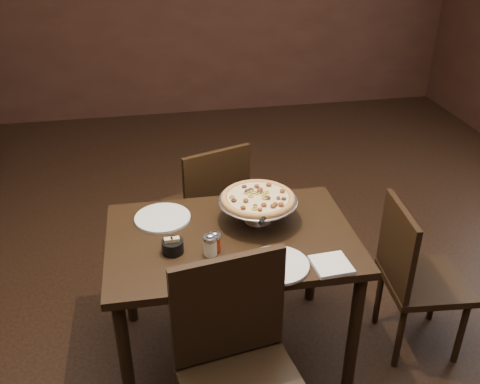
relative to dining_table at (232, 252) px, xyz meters
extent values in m
cube|color=black|center=(-0.02, 0.09, -0.64)|extent=(6.00, 7.00, 0.02)
cube|color=black|center=(0.00, 0.00, 0.08)|extent=(1.17, 0.79, 0.04)
cylinder|color=black|center=(-0.53, -0.32, -0.29)|extent=(0.06, 0.06, 0.69)
cylinder|color=black|center=(0.52, -0.33, -0.29)|extent=(0.06, 0.06, 0.69)
cylinder|color=black|center=(-0.52, 0.33, -0.29)|extent=(0.06, 0.06, 0.69)
cylinder|color=black|center=(0.53, 0.32, -0.29)|extent=(0.06, 0.06, 0.69)
cylinder|color=#B8B8C0|center=(0.15, 0.10, 0.10)|extent=(0.13, 0.13, 0.01)
cylinder|color=#B8B8C0|center=(0.15, 0.10, 0.15)|extent=(0.03, 0.03, 0.10)
cylinder|color=#B8B8C0|center=(0.15, 0.10, 0.21)|extent=(0.09, 0.09, 0.01)
cylinder|color=#9F9FA4|center=(0.15, 0.10, 0.21)|extent=(0.37, 0.37, 0.01)
torus|color=#9F9FA4|center=(0.15, 0.10, 0.22)|extent=(0.38, 0.38, 0.01)
cylinder|color=brown|center=(0.15, 0.10, 0.22)|extent=(0.35, 0.35, 0.01)
torus|color=brown|center=(0.15, 0.10, 0.23)|extent=(0.36, 0.36, 0.03)
cylinder|color=tan|center=(0.15, 0.10, 0.23)|extent=(0.30, 0.30, 0.01)
cylinder|color=beige|center=(-0.12, -0.13, 0.13)|extent=(0.06, 0.06, 0.08)
cylinder|color=#B8B8C0|center=(-0.12, -0.13, 0.18)|extent=(0.06, 0.06, 0.02)
ellipsoid|color=#B8B8C0|center=(-0.12, -0.13, 0.20)|extent=(0.03, 0.03, 0.01)
cylinder|color=maroon|center=(-0.09, -0.10, 0.13)|extent=(0.05, 0.05, 0.07)
cylinder|color=#B8B8C0|center=(-0.09, -0.10, 0.17)|extent=(0.06, 0.06, 0.02)
ellipsoid|color=#B8B8C0|center=(-0.09, -0.10, 0.19)|extent=(0.03, 0.03, 0.01)
cylinder|color=black|center=(-0.28, -0.08, 0.13)|extent=(0.10, 0.10, 0.06)
cube|color=tan|center=(-0.29, -0.08, 0.14)|extent=(0.04, 0.03, 0.07)
cube|color=tan|center=(-0.27, -0.08, 0.14)|extent=(0.04, 0.03, 0.07)
cube|color=silver|center=(0.38, -0.31, 0.10)|extent=(0.17, 0.17, 0.02)
cylinder|color=silver|center=(-0.31, 0.21, 0.10)|extent=(0.27, 0.27, 0.01)
cylinder|color=silver|center=(0.15, -0.27, 0.10)|extent=(0.27, 0.27, 0.01)
cone|color=#B8B8C0|center=(0.14, -0.06, 0.22)|extent=(0.17, 0.17, 0.00)
cylinder|color=black|center=(0.14, -0.06, 0.22)|extent=(0.09, 0.12, 0.02)
cube|color=black|center=(-0.04, 0.77, -0.21)|extent=(0.53, 0.53, 0.04)
cube|color=black|center=(0.02, 0.60, 0.04)|extent=(0.40, 0.16, 0.43)
cylinder|color=black|center=(0.06, 0.99, -0.43)|extent=(0.04, 0.04, 0.40)
cylinder|color=black|center=(-0.25, 0.88, -0.43)|extent=(0.04, 0.04, 0.40)
cylinder|color=black|center=(0.17, 0.67, -0.43)|extent=(0.04, 0.04, 0.40)
cylinder|color=black|center=(-0.14, 0.56, -0.43)|extent=(0.04, 0.04, 0.40)
cube|color=black|center=(-0.10, -0.50, 0.10)|extent=(0.45, 0.11, 0.47)
cube|color=black|center=(0.97, -0.12, -0.23)|extent=(0.43, 0.43, 0.04)
cube|color=black|center=(0.79, -0.11, 0.01)|extent=(0.06, 0.39, 0.41)
cylinder|color=black|center=(1.12, -0.29, -0.44)|extent=(0.03, 0.03, 0.38)
cylinder|color=black|center=(1.15, 0.02, -0.44)|extent=(0.03, 0.03, 0.38)
cylinder|color=black|center=(0.80, -0.27, -0.44)|extent=(0.03, 0.03, 0.38)
cylinder|color=black|center=(0.83, 0.05, -0.44)|extent=(0.03, 0.03, 0.38)
camera|label=1|loc=(-0.35, -2.05, 1.49)|focal=40.00mm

